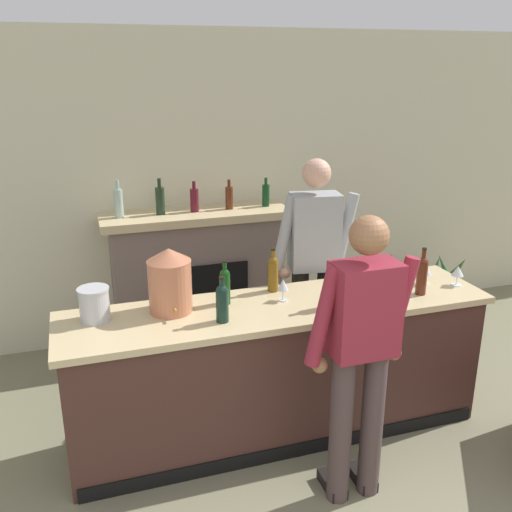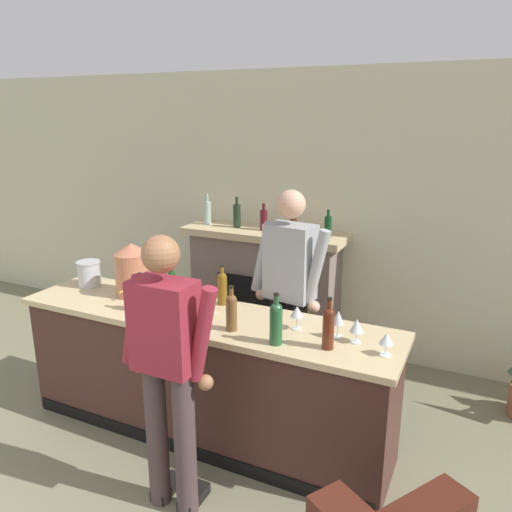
{
  "view_description": "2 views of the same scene",
  "coord_description": "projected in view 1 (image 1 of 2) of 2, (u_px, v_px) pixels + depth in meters",
  "views": [
    {
      "loc": [
        -1.23,
        -0.74,
        2.45
      ],
      "look_at": [
        -0.01,
        3.0,
        1.12
      ],
      "focal_mm": 40.0,
      "sensor_mm": 36.0,
      "label": 1
    },
    {
      "loc": [
        1.74,
        -0.35,
        2.34
      ],
      "look_at": [
        0.15,
        2.99,
        1.28
      ],
      "focal_mm": 35.0,
      "sensor_mm": 36.0,
      "label": 2
    }
  ],
  "objects": [
    {
      "name": "wine_glass_front_right",
      "position": [
        283.0,
        286.0,
        3.74
      ],
      "size": [
        0.08,
        0.08,
        0.15
      ],
      "color": "silver",
      "rests_on": "bar_counter"
    },
    {
      "name": "wine_bottle_merlot_tall",
      "position": [
        273.0,
        272.0,
        3.89
      ],
      "size": [
        0.07,
        0.07,
        0.31
      ],
      "color": "brown",
      "rests_on": "bar_counter"
    },
    {
      "name": "person_customer",
      "position": [
        361.0,
        351.0,
        3.13
      ],
      "size": [
        0.66,
        0.3,
        1.72
      ],
      "color": "#493938",
      "rests_on": "ground_plane"
    },
    {
      "name": "wine_bottle_burgundy_dark",
      "position": [
        387.0,
        283.0,
        3.67
      ],
      "size": [
        0.08,
        0.08,
        0.33
      ],
      "color": "#22542E",
      "rests_on": "bar_counter"
    },
    {
      "name": "potted_plant_corner",
      "position": [
        443.0,
        291.0,
        5.73
      ],
      "size": [
        0.42,
        0.45,
        0.73
      ],
      "color": "#A05C3F",
      "rests_on": "ground_plane"
    },
    {
      "name": "wall_back_panel",
      "position": [
        214.0,
        187.0,
        5.22
      ],
      "size": [
        12.0,
        0.07,
        2.75
      ],
      "color": "beige",
      "rests_on": "ground_plane"
    },
    {
      "name": "wine_bottle_port_short",
      "position": [
        222.0,
        302.0,
        3.42
      ],
      "size": [
        0.08,
        0.08,
        0.29
      ],
      "color": "black",
      "rests_on": "bar_counter"
    },
    {
      "name": "wine_glass_near_bucket",
      "position": [
        373.0,
        273.0,
        3.93
      ],
      "size": [
        0.09,
        0.09,
        0.16
      ],
      "color": "silver",
      "rests_on": "bar_counter"
    },
    {
      "name": "ice_bucket_steel",
      "position": [
        94.0,
        304.0,
        3.45
      ],
      "size": [
        0.19,
        0.19,
        0.21
      ],
      "color": "silver",
      "rests_on": "bar_counter"
    },
    {
      "name": "wine_bottle_rose_blush",
      "position": [
        225.0,
        285.0,
        3.68
      ],
      "size": [
        0.07,
        0.07,
        0.3
      ],
      "color": "#103E13",
      "rests_on": "bar_counter"
    },
    {
      "name": "wine_glass_mid_counter",
      "position": [
        409.0,
        268.0,
        4.0
      ],
      "size": [
        0.08,
        0.08,
        0.18
      ],
      "color": "silver",
      "rests_on": "bar_counter"
    },
    {
      "name": "wine_bottle_cabernet_heavy",
      "position": [
        422.0,
        274.0,
        3.83
      ],
      "size": [
        0.07,
        0.07,
        0.33
      ],
      "color": "#532112",
      "rests_on": "bar_counter"
    },
    {
      "name": "wine_bottle_chardonnay_pale",
      "position": [
        335.0,
        287.0,
        3.63
      ],
      "size": [
        0.07,
        0.07,
        0.31
      ],
      "color": "brown",
      "rests_on": "bar_counter"
    },
    {
      "name": "fireplace_stone",
      "position": [
        197.0,
        276.0,
        5.15
      ],
      "size": [
        1.64,
        0.52,
        1.55
      ],
      "color": "slate",
      "rests_on": "ground_plane"
    },
    {
      "name": "wine_glass_by_dispenser",
      "position": [
        425.0,
        269.0,
        4.02
      ],
      "size": [
        0.09,
        0.09,
        0.16
      ],
      "color": "silver",
      "rests_on": "bar_counter"
    },
    {
      "name": "bar_counter",
      "position": [
        279.0,
        369.0,
        3.86
      ],
      "size": [
        2.84,
        0.67,
        0.96
      ],
      "color": "#452922",
      "rests_on": "ground_plane"
    },
    {
      "name": "copper_dispenser",
      "position": [
        170.0,
        280.0,
        3.54
      ],
      "size": [
        0.28,
        0.31,
        0.42
      ],
      "color": "#C0714F",
      "rests_on": "bar_counter"
    },
    {
      "name": "person_bartender",
      "position": [
        314.0,
        265.0,
        4.3
      ],
      "size": [
        0.65,
        0.35,
        1.81
      ],
      "color": "#262520",
      "rests_on": "ground_plane"
    },
    {
      "name": "wine_glass_back_row",
      "position": [
        458.0,
        272.0,
        4.0
      ],
      "size": [
        0.09,
        0.09,
        0.14
      ],
      "color": "silver",
      "rests_on": "bar_counter"
    }
  ]
}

